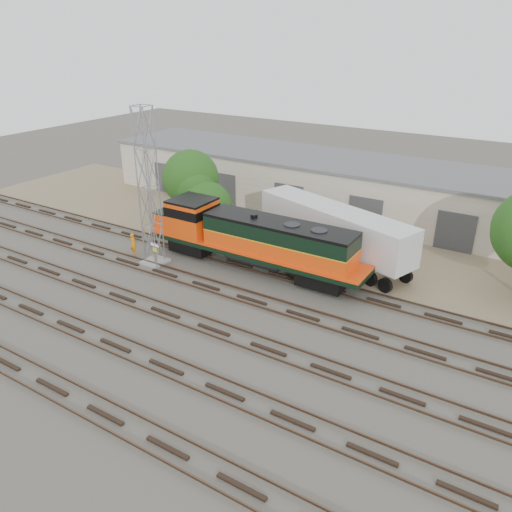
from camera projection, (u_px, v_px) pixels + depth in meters
The scene contains 11 objects.
ground at pixel (240, 310), 33.78m from camera, with size 140.00×140.00×0.00m, color #47423A.
dirt_strip at pixel (331, 238), 45.39m from camera, with size 80.00×16.00×0.02m, color #726047.
tracks at pixel (214, 330), 31.42m from camera, with size 80.00×20.40×0.28m.
warehouse at pixel (365, 189), 50.45m from camera, with size 58.40×10.40×5.30m.
locomotive at pixel (250, 238), 38.78m from camera, with size 18.61×3.27×4.47m.
signal_tower at pixel (149, 191), 38.21m from camera, with size 1.83×1.83×12.39m.
sign_post at pixel (155, 251), 38.97m from camera, with size 0.90×0.17×2.22m.
worker at pixel (133, 244), 41.84m from camera, with size 0.69×0.45×1.89m, color orange.
semi_trailer at pixel (337, 229), 39.89m from camera, with size 14.67×7.51×4.47m.
tree_west at pixel (192, 180), 47.57m from camera, with size 5.68×5.41×7.07m.
tree_mid at pixel (207, 210), 46.16m from camera, with size 5.29×5.04×5.04m.
Camera 1 is at (16.31, -24.30, 17.29)m, focal length 35.00 mm.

